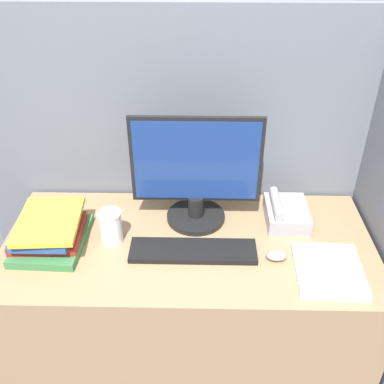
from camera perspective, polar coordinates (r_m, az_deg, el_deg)
name	(u,v)px	position (r m, az deg, el deg)	size (l,w,h in m)	color
cubicle_panel_rear	(191,190)	(1.95, -0.16, 0.21)	(1.76, 0.04, 1.54)	slate
cubicle_panel_right	(381,241)	(1.82, 22.92, -5.73)	(0.04, 0.69, 1.54)	slate
desk	(189,314)	(1.94, -0.41, -15.22)	(1.36, 0.63, 0.78)	#937551
monitor	(196,175)	(1.67, 0.52, 2.14)	(0.48, 0.23, 0.43)	black
keyboard	(193,251)	(1.61, 0.14, -7.48)	(0.45, 0.12, 0.02)	black
mouse	(276,256)	(1.61, 10.67, -7.94)	(0.07, 0.05, 0.03)	gray
coffee_cup	(111,227)	(1.65, -10.27, -4.38)	(0.08, 0.08, 0.13)	white
book_stack	(49,232)	(1.70, -17.68, -4.87)	(0.26, 0.30, 0.11)	#38723F
desk_telephone	(286,213)	(1.78, 11.79, -2.60)	(0.16, 0.20, 0.10)	#99999E
paper_pile	(329,270)	(1.60, 16.97, -9.47)	(0.23, 0.27, 0.02)	white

